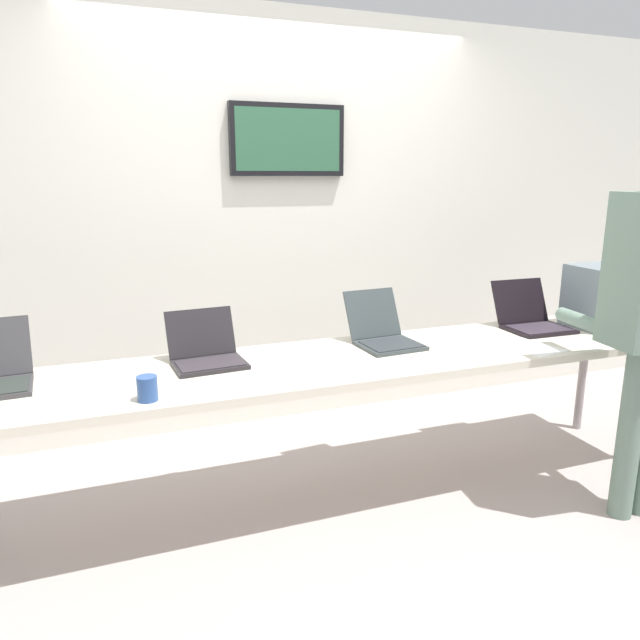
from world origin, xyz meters
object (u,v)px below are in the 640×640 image
Objects in this scene: laptop_station_3 at (531,318)px; workbench at (350,365)px; laptop_station_2 at (383,333)px; equipment_box at (603,296)px; laptop_station_1 at (206,352)px; coffee_mug at (147,388)px.

workbench is at bearing -172.94° from laptop_station_3.
laptop_station_3 is at bearing -0.13° from laptop_station_2.
laptop_station_2 is at bearing 175.54° from equipment_box.
laptop_station_2 reaches higher than workbench.
laptop_station_1 is 0.85× the size of laptop_station_2.
laptop_station_3 reaches higher than coffee_mug.
workbench is 10.23× the size of equipment_box.
equipment_box reaches higher than laptop_station_2.
equipment_box is at bearing 1.59° from workbench.
laptop_station_3 is at bearing 7.06° from workbench.
laptop_station_1 is 0.49m from coffee_mug.
coffee_mug is at bearing -173.48° from equipment_box.
laptop_station_2 is (0.93, 0.01, 0.00)m from laptop_station_1.
equipment_box reaches higher than coffee_mug.
equipment_box reaches higher than laptop_station_3.
coffee_mug reaches higher than workbench.
laptop_station_2 is (0.25, 0.15, 0.10)m from workbench.
equipment_box is 0.88× the size of laptop_station_2.
equipment_box is (1.61, 0.04, 0.22)m from workbench.
laptop_station_3 reaches higher than workbench.
laptop_station_1 is 0.91× the size of laptop_station_3.
laptop_station_2 is 1.07× the size of laptop_station_3.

